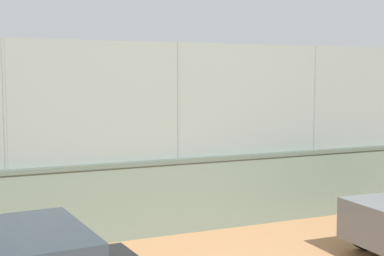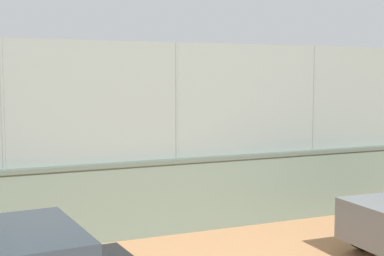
# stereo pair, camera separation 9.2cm
# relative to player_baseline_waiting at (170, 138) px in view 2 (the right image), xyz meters

# --- Properties ---
(ground_plane) EXTENTS (260.00, 260.00, 0.00)m
(ground_plane) POSITION_rel_player_baseline_waiting_xyz_m (-2.56, -4.66, -0.91)
(ground_plane) COLOR tan
(perimeter_wall) EXTENTS (29.83, 0.65, 1.49)m
(perimeter_wall) POSITION_rel_player_baseline_waiting_xyz_m (-1.95, 8.08, -0.16)
(perimeter_wall) COLOR slate
(perimeter_wall) RESTS_ON ground_plane
(fence_panel_on_wall) EXTENTS (29.31, 0.30, 2.28)m
(fence_panel_on_wall) POSITION_rel_player_baseline_waiting_xyz_m (-1.95, 8.08, 1.72)
(fence_panel_on_wall) COLOR gray
(fence_panel_on_wall) RESTS_ON perimeter_wall
(player_baseline_waiting) EXTENTS (1.02, 0.74, 1.55)m
(player_baseline_waiting) POSITION_rel_player_baseline_waiting_xyz_m (0.00, 0.00, 0.00)
(player_baseline_waiting) COLOR black
(player_baseline_waiting) RESTS_ON ground_plane
(player_crossing_court) EXTENTS (0.71, 1.19, 1.52)m
(player_crossing_court) POSITION_rel_player_baseline_waiting_xyz_m (1.87, -4.38, -0.02)
(player_crossing_court) COLOR #591919
(player_crossing_court) RESTS_ON ground_plane
(sports_ball) EXTENTS (0.18, 0.18, 0.18)m
(sports_ball) POSITION_rel_player_baseline_waiting_xyz_m (-0.50, 1.99, 0.66)
(sports_ball) COLOR yellow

